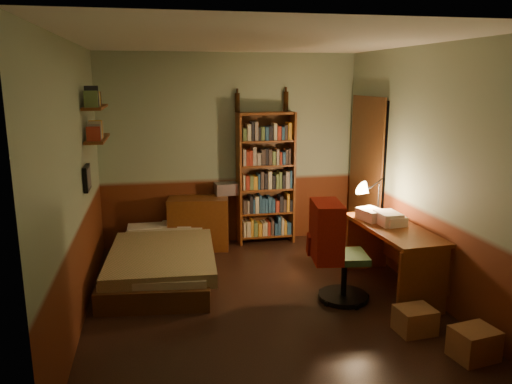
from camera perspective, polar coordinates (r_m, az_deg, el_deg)
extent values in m
cube|color=black|center=(5.34, 0.55, -12.30)|extent=(3.50, 4.00, 0.02)
cube|color=silver|center=(4.85, 0.62, 17.02)|extent=(3.50, 4.00, 0.02)
cube|color=gray|center=(6.88, -2.97, 4.81)|extent=(3.50, 0.02, 2.60)
cube|color=gray|center=(4.87, -20.08, 0.73)|extent=(0.02, 4.00, 2.60)
cube|color=gray|center=(5.56, 18.61, 2.26)|extent=(0.02, 4.00, 2.60)
cube|color=gray|center=(3.05, 8.64, -5.56)|extent=(3.50, 0.02, 2.60)
cube|color=black|center=(6.74, 12.63, 1.76)|extent=(0.06, 0.90, 2.00)
cube|color=#422511|center=(6.72, 12.36, 1.75)|extent=(0.02, 0.98, 2.08)
cube|color=olive|center=(5.97, -10.76, -6.47)|extent=(1.34, 2.18, 0.61)
cube|color=#5C2D11|center=(6.78, -6.56, -3.56)|extent=(0.85, 0.52, 0.71)
cube|color=#B2B2B7|center=(6.84, -3.43, 0.39)|extent=(0.31, 0.25, 0.16)
cube|color=#5C2D11|center=(6.87, 1.12, 1.52)|extent=(0.80, 0.30, 1.82)
cylinder|color=black|center=(6.78, -2.14, 10.18)|extent=(0.08, 0.08, 0.25)
cylinder|color=black|center=(6.92, 3.43, 10.29)|extent=(0.08, 0.08, 0.27)
cube|color=#5C2D11|center=(5.63, 15.25, -7.36)|extent=(0.62, 1.36, 0.72)
cube|color=silver|center=(5.71, 13.03, -2.51)|extent=(0.29, 0.35, 0.12)
cone|color=black|center=(5.97, 13.91, 0.82)|extent=(0.25, 0.25, 0.67)
cube|color=#2E5432|center=(5.21, 10.17, -6.23)|extent=(0.64, 0.58, 1.15)
cube|color=maroon|center=(5.13, 6.53, 3.65)|extent=(0.38, 0.55, 0.60)
cube|color=#5C2D11|center=(5.89, -17.66, 5.83)|extent=(0.20, 0.90, 0.03)
cube|color=#5C2D11|center=(5.86, -17.89, 9.23)|extent=(0.20, 0.90, 0.03)
cube|color=black|center=(5.46, -18.76, 1.52)|extent=(0.04, 0.32, 0.26)
cube|color=brown|center=(4.64, 23.66, -15.58)|extent=(0.38, 0.33, 0.26)
cube|color=brown|center=(4.89, 17.71, -13.77)|extent=(0.35, 0.29, 0.23)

